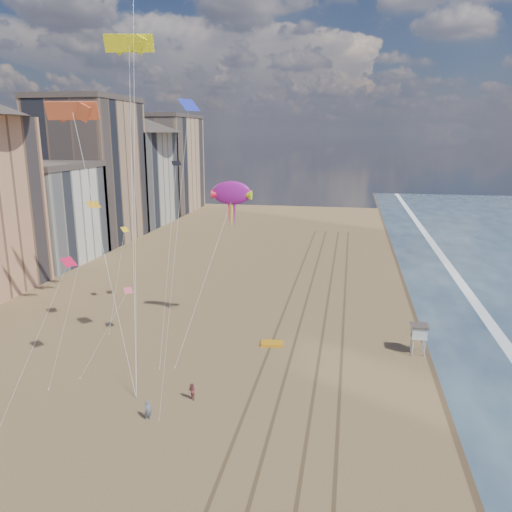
{
  "coord_description": "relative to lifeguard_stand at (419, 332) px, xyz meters",
  "views": [
    {
      "loc": [
        6.36,
        -22.76,
        21.68
      ],
      "look_at": [
        -2.89,
        26.0,
        9.5
      ],
      "focal_mm": 35.0,
      "sensor_mm": 36.0,
      "label": 1
    }
  ],
  "objects": [
    {
      "name": "parafoils",
      "position": [
        -29.28,
        -2.99,
        28.72
      ],
      "size": [
        14.23,
        7.79,
        13.72
      ],
      "color": "black",
      "rests_on": "ground"
    },
    {
      "name": "lifeguard_stand",
      "position": [
        0.0,
        0.0,
        0.0
      ],
      "size": [
        1.72,
        1.72,
        3.11
      ],
      "color": "silver",
      "rests_on": "ground"
    },
    {
      "name": "small_kites",
      "position": [
        -28.12,
        -3.98,
        13.12
      ],
      "size": [
        15.64,
        18.41,
        19.35
      ],
      "color": "#F1A114",
      "rests_on": "ground"
    },
    {
      "name": "tracks",
      "position": [
        -11.18,
        3.82,
        -2.39
      ],
      "size": [
        7.68,
        120.0,
        0.01
      ],
      "color": "brown",
      "rests_on": "ground"
    },
    {
      "name": "kite_flyer_b",
      "position": [
        -19.64,
        -12.94,
        -1.62
      ],
      "size": [
        0.95,
        0.92,
        1.55
      ],
      "primitive_type": "imported",
      "rotation": [
        0.0,
        0.0,
        -0.64
      ],
      "color": "#984D50",
      "rests_on": "ground"
    },
    {
      "name": "foam",
      "position": [
        9.47,
        13.82,
        -2.39
      ],
      "size": [
        260.0,
        260.0,
        0.0
      ],
      "primitive_type": "plane",
      "color": "white",
      "rests_on": "ground"
    },
    {
      "name": "grounded_kite",
      "position": [
        -14.84,
        -0.52,
        -2.26
      ],
      "size": [
        2.46,
        1.71,
        0.26
      ],
      "primitive_type": "cube",
      "rotation": [
        0.0,
        0.0,
        0.1
      ],
      "color": "orange",
      "rests_on": "ground"
    },
    {
      "name": "show_kite",
      "position": [
        -19.61,
        1.83,
        13.24
      ],
      "size": [
        4.33,
        5.24,
        18.53
      ],
      "color": "#961788",
      "rests_on": "ground"
    },
    {
      "name": "buildings",
      "position": [
        -59.46,
        39.41,
        11.16
      ],
      "size": [
        34.72,
        131.35,
        29.0
      ],
      "color": "#C6B284",
      "rests_on": "ground"
    },
    {
      "name": "wet_sand",
      "position": [
        5.27,
        13.82,
        -2.39
      ],
      "size": [
        260.0,
        260.0,
        0.0
      ],
      "primitive_type": "plane",
      "color": "#42301E",
      "rests_on": "ground"
    },
    {
      "name": "kite_flyer_a",
      "position": [
        -22.11,
        -16.35,
        -1.61
      ],
      "size": [
        0.68,
        0.62,
        1.57
      ],
      "primitive_type": "imported",
      "rotation": [
        0.0,
        0.0,
        0.54
      ],
      "color": "slate",
      "rests_on": "ground"
    }
  ]
}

